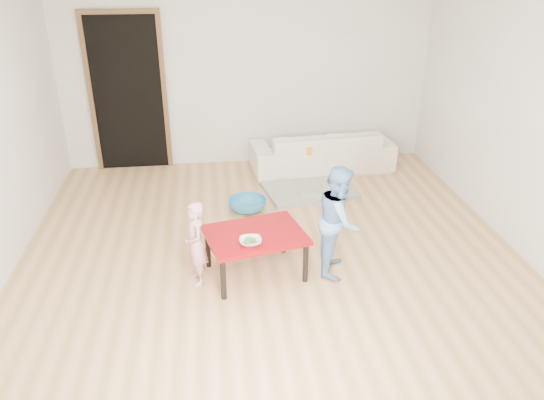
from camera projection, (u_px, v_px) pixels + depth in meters
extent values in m
cube|color=#B18A4C|center=(270.00, 248.00, 5.46)|extent=(5.00, 5.00, 0.01)
cube|color=white|center=(247.00, 70.00, 7.13)|extent=(5.00, 0.02, 2.60)
cube|color=white|center=(523.00, 118.00, 5.18)|extent=(0.02, 5.00, 2.60)
imported|color=white|center=(322.00, 150.00, 7.28)|extent=(1.97, 0.89, 0.56)
cube|color=#F6A31B|center=(296.00, 147.00, 6.99)|extent=(0.45, 0.41, 0.11)
imported|color=white|center=(251.00, 242.00, 4.67)|extent=(0.20, 0.20, 0.05)
imported|color=pink|center=(196.00, 244.00, 4.75)|extent=(0.26, 0.33, 0.81)
imported|color=#63B3E7|center=(339.00, 220.00, 4.89)|extent=(0.54, 0.61, 1.06)
imported|color=teal|center=(247.00, 205.00, 6.22)|extent=(0.45, 0.45, 0.14)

